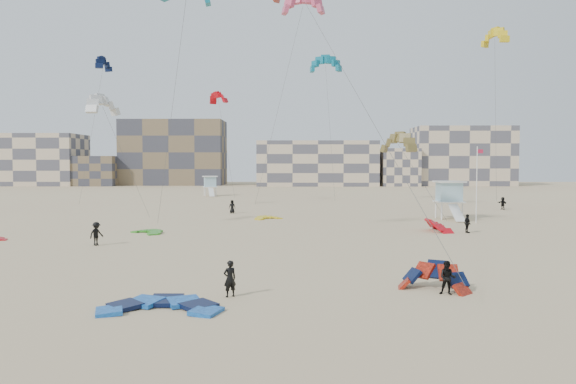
{
  "coord_description": "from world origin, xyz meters",
  "views": [
    {
      "loc": [
        4.37,
        -23.44,
        6.24
      ],
      "look_at": [
        3.93,
        6.0,
        4.69
      ],
      "focal_mm": 35.0,
      "sensor_mm": 36.0,
      "label": 1
    }
  ],
  "objects_px": {
    "lifeguard_tower_near": "(449,200)",
    "kite_ground_orange": "(434,290)",
    "kitesurfer_main": "(230,279)",
    "kite_ground_blue": "(161,310)"
  },
  "relations": [
    {
      "from": "kite_ground_blue",
      "to": "lifeguard_tower_near",
      "type": "height_order",
      "value": "lifeguard_tower_near"
    },
    {
      "from": "kite_ground_blue",
      "to": "kitesurfer_main",
      "type": "relative_size",
      "value": 2.85
    },
    {
      "from": "kitesurfer_main",
      "to": "lifeguard_tower_near",
      "type": "bearing_deg",
      "value": -149.74
    },
    {
      "from": "kite_ground_orange",
      "to": "lifeguard_tower_near",
      "type": "height_order",
      "value": "lifeguard_tower_near"
    },
    {
      "from": "kite_ground_orange",
      "to": "lifeguard_tower_near",
      "type": "xyz_separation_m",
      "value": [
        10.19,
        34.91,
        2.09
      ]
    },
    {
      "from": "kite_ground_blue",
      "to": "kite_ground_orange",
      "type": "bearing_deg",
      "value": 17.18
    },
    {
      "from": "kite_ground_blue",
      "to": "lifeguard_tower_near",
      "type": "distance_m",
      "value": 45.04
    },
    {
      "from": "lifeguard_tower_near",
      "to": "kite_ground_orange",
      "type": "bearing_deg",
      "value": -108.37
    },
    {
      "from": "kite_ground_blue",
      "to": "kitesurfer_main",
      "type": "xyz_separation_m",
      "value": [
        2.66,
        2.37,
        0.86
      ]
    },
    {
      "from": "kite_ground_blue",
      "to": "kitesurfer_main",
      "type": "bearing_deg",
      "value": 41.36
    }
  ]
}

